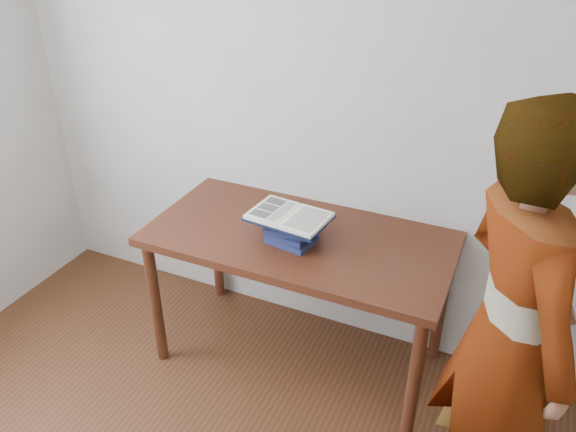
% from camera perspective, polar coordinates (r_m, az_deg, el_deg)
% --- Properties ---
extents(room_shell, '(3.54, 3.54, 2.62)m').
position_cam_1_polar(room_shell, '(1.49, -26.68, 1.21)').
color(room_shell, beige).
rests_on(room_shell, ground).
extents(desk, '(1.50, 0.75, 0.80)m').
position_cam_1_polar(desk, '(2.82, 1.15, -3.60)').
color(desk, '#4D2313').
rests_on(desk, ground).
extents(book_stack, '(0.26, 0.21, 0.13)m').
position_cam_1_polar(book_stack, '(2.68, 0.37, -1.45)').
color(book_stack, '#1A1A4E').
rests_on(book_stack, desk).
extents(open_book, '(0.39, 0.29, 0.03)m').
position_cam_1_polar(open_book, '(2.64, 0.12, -0.04)').
color(open_book, black).
rests_on(open_book, book_stack).
extents(reader, '(0.71, 0.78, 1.79)m').
position_cam_1_polar(reader, '(2.19, 21.53, -11.36)').
color(reader, tan).
rests_on(reader, ground).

